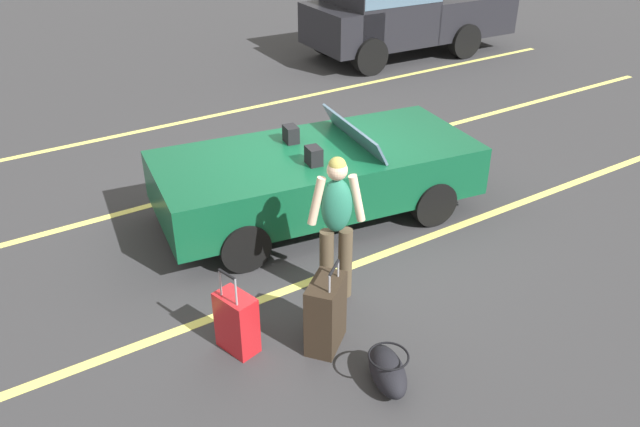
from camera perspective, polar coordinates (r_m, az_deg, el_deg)
name	(u,v)px	position (r m, az deg, el deg)	size (l,w,h in m)	color
ground_plane	(317,214)	(8.46, -0.26, -0.08)	(80.00, 80.00, 0.00)	#333335
lot_line_near	(373,258)	(7.58, 4.83, -4.03)	(18.00, 0.12, 0.01)	#EAE066
lot_line_mid	(266,174)	(9.57, -4.92, 3.54)	(18.00, 0.12, 0.01)	#EAE066
lot_line_far	(195,120)	(11.84, -11.21, 8.32)	(18.00, 0.12, 0.01)	#EAE066
convertible_car	(332,172)	(8.26, 1.06, 3.77)	(4.35, 2.35, 1.24)	#0F4C2D
suitcase_large_black	(325,314)	(6.11, 0.48, -9.06)	(0.55, 0.52, 0.93)	#2D2319
suitcase_medium_bright	(237,322)	(6.15, -7.54, -9.73)	(0.33, 0.45, 0.92)	red
duffel_bag	(388,370)	(5.87, 6.12, -13.92)	(0.50, 0.70, 0.34)	black
traveler_person	(336,222)	(6.45, 1.50, -0.74)	(0.59, 0.33, 1.65)	#4C3F2D
parked_pickup_truck_near	(396,9)	(15.42, 6.91, 17.88)	(5.09, 2.26, 2.10)	black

